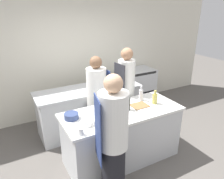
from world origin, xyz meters
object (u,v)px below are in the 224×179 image
(bottle_olive_oil, at_px, (141,95))
(bowl_wooden_salad, at_px, (109,106))
(bottle_water, at_px, (119,107))
(bottle_vinegar, at_px, (155,98))
(chef_at_stove, at_px, (97,102))
(bottle_sauce, at_px, (127,103))
(bowl_mixing_large, at_px, (71,116))
(cup, at_px, (81,131))
(oven_range, at_px, (137,87))
(bowl_ceramic_blue, at_px, (120,116))
(chef_at_prep_near, at_px, (113,142))
(bottle_cooking_oil, at_px, (98,107))
(bowl_prep_small, at_px, (88,122))
(chef_at_pass_far, at_px, (126,93))
(bottle_wine, at_px, (104,107))

(bottle_olive_oil, distance_m, bowl_wooden_salad, 0.64)
(bottle_olive_oil, xyz_separation_m, bottle_water, (-0.57, -0.18, -0.03))
(bottle_vinegar, bearing_deg, chef_at_stove, 138.02)
(bottle_sauce, bearing_deg, chef_at_stove, 108.99)
(bowl_mixing_large, xyz_separation_m, cup, (-0.03, -0.47, 0.00))
(oven_range, height_order, bowl_mixing_large, bowl_mixing_large)
(chef_at_stove, relative_size, bowl_ceramic_blue, 9.21)
(oven_range, relative_size, bottle_water, 4.68)
(bowl_wooden_salad, bearing_deg, oven_range, 43.11)
(bottle_sauce, xyz_separation_m, bottle_water, (-0.15, 0.02, -0.04))
(chef_at_prep_near, height_order, bottle_water, chef_at_prep_near)
(bottle_cooking_oil, height_order, bowl_ceramic_blue, bottle_cooking_oil)
(bottle_olive_oil, height_order, bottle_sauce, bottle_sauce)
(bowl_prep_small, height_order, cup, cup)
(chef_at_pass_far, relative_size, bottle_wine, 7.68)
(bowl_mixing_large, height_order, bowl_ceramic_blue, bowl_mixing_large)
(bottle_vinegar, height_order, bottle_water, bottle_vinegar)
(chef_at_pass_far, bearing_deg, bowl_ceramic_blue, 135.43)
(bowl_mixing_large, bearing_deg, bottle_sauce, -9.72)
(chef_at_stove, distance_m, bowl_ceramic_blue, 0.86)
(oven_range, bearing_deg, chef_at_stove, -146.60)
(bottle_sauce, bearing_deg, bowl_mixing_large, 170.28)
(chef_at_pass_far, xyz_separation_m, bottle_vinegar, (0.18, -0.65, 0.10))
(bottle_water, bearing_deg, cup, -156.27)
(bottle_vinegar, relative_size, bowl_mixing_large, 1.10)
(chef_at_prep_near, bearing_deg, bottle_olive_oil, -37.19)
(chef_at_pass_far, height_order, bottle_water, chef_at_pass_far)
(bowl_mixing_large, bearing_deg, bottle_olive_oil, 2.08)
(bottle_cooking_oil, relative_size, bottle_water, 1.04)
(bottle_water, bearing_deg, bowl_prep_small, -165.85)
(bottle_water, relative_size, bowl_prep_small, 1.17)
(bottle_water, distance_m, bowl_mixing_large, 0.76)
(bottle_vinegar, distance_m, bowl_prep_small, 1.30)
(bottle_vinegar, relative_size, bottle_wine, 1.02)
(bottle_wine, height_order, bowl_mixing_large, bottle_wine)
(chef_at_prep_near, bearing_deg, bottle_sauce, -30.53)
(bottle_vinegar, bearing_deg, bottle_cooking_oil, 170.13)
(bottle_vinegar, xyz_separation_m, bottle_wine, (-0.92, 0.11, -0.00))
(bottle_wine, distance_m, bowl_mixing_large, 0.53)
(chef_at_pass_far, bearing_deg, chef_at_prep_near, 134.85)
(bottle_wine, height_order, bottle_cooking_oil, bottle_wine)
(bottle_water, xyz_separation_m, bowl_ceramic_blue, (-0.10, -0.20, -0.05))
(bottle_wine, bearing_deg, chef_at_pass_far, 35.89)
(chef_at_prep_near, distance_m, bottle_vinegar, 1.32)
(bowl_wooden_salad, bearing_deg, bottle_cooking_oil, -162.40)
(cup, bearing_deg, bottle_cooking_oil, 44.48)
(bottle_cooking_oil, distance_m, bowl_ceramic_blue, 0.39)
(bottle_vinegar, bearing_deg, bowl_prep_small, -175.33)
(bottle_cooking_oil, height_order, bowl_mixing_large, bottle_cooking_oil)
(chef_at_stove, relative_size, bottle_vinegar, 7.11)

